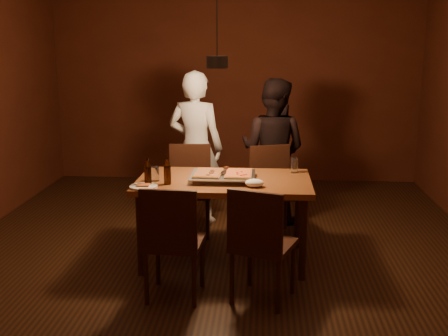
# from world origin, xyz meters

# --- Properties ---
(room_shell) EXTENTS (6.00, 6.00, 6.00)m
(room_shell) POSITION_xyz_m (0.00, 0.00, 1.40)
(room_shell) COLOR #3B2110
(room_shell) RESTS_ON ground
(dining_table) EXTENTS (1.50, 0.90, 0.75)m
(dining_table) POSITION_xyz_m (0.06, -0.02, 0.68)
(dining_table) COLOR brown
(dining_table) RESTS_ON floor
(chair_far_left) EXTENTS (0.45, 0.45, 0.49)m
(chair_far_left) POSITION_xyz_m (-0.34, 0.74, 0.54)
(chair_far_left) COLOR #38190F
(chair_far_left) RESTS_ON floor
(chair_far_right) EXTENTS (0.53, 0.53, 0.49)m
(chair_far_right) POSITION_xyz_m (0.50, 0.74, 0.54)
(chair_far_right) COLOR #38190F
(chair_far_right) RESTS_ON floor
(chair_near_left) EXTENTS (0.44, 0.44, 0.49)m
(chair_near_left) POSITION_xyz_m (-0.27, -0.84, 0.54)
(chair_near_left) COLOR #38190F
(chair_near_left) RESTS_ON floor
(chair_near_right) EXTENTS (0.54, 0.54, 0.49)m
(chair_near_right) POSITION_xyz_m (0.38, -0.84, 0.54)
(chair_near_right) COLOR #38190F
(chair_near_right) RESTS_ON floor
(pizza_tray) EXTENTS (0.56, 0.46, 0.05)m
(pizza_tray) POSITION_xyz_m (0.05, -0.05, 0.77)
(pizza_tray) COLOR silver
(pizza_tray) RESTS_ON dining_table
(pizza_meat) EXTENTS (0.25, 0.38, 0.02)m
(pizza_meat) POSITION_xyz_m (-0.07, -0.03, 0.81)
(pizza_meat) COLOR maroon
(pizza_meat) RESTS_ON pizza_tray
(pizza_cheese) EXTENTS (0.23, 0.36, 0.02)m
(pizza_cheese) POSITION_xyz_m (0.19, -0.03, 0.81)
(pizza_cheese) COLOR gold
(pizza_cheese) RESTS_ON pizza_tray
(spatula) EXTENTS (0.14, 0.25, 0.04)m
(spatula) POSITION_xyz_m (0.04, -0.02, 0.81)
(spatula) COLOR silver
(spatula) RESTS_ON pizza_tray
(beer_bottle_a) EXTENTS (0.06, 0.06, 0.23)m
(beer_bottle_a) POSITION_xyz_m (-0.55, -0.28, 0.87)
(beer_bottle_a) COLOR black
(beer_bottle_a) RESTS_ON dining_table
(beer_bottle_b) EXTENTS (0.06, 0.06, 0.23)m
(beer_bottle_b) POSITION_xyz_m (-0.40, -0.23, 0.87)
(beer_bottle_b) COLOR black
(beer_bottle_b) RESTS_ON dining_table
(water_glass_left) EXTENTS (0.08, 0.08, 0.12)m
(water_glass_left) POSITION_xyz_m (-0.53, -0.12, 0.81)
(water_glass_left) COLOR silver
(water_glass_left) RESTS_ON dining_table
(water_glass_right) EXTENTS (0.07, 0.07, 0.13)m
(water_glass_right) POSITION_xyz_m (0.68, 0.27, 0.82)
(water_glass_right) COLOR silver
(water_glass_right) RESTS_ON dining_table
(plate_slice) EXTENTS (0.23, 0.23, 0.03)m
(plate_slice) POSITION_xyz_m (-0.58, -0.35, 0.76)
(plate_slice) COLOR white
(plate_slice) RESTS_ON dining_table
(napkin) EXTENTS (0.16, 0.12, 0.07)m
(napkin) POSITION_xyz_m (0.33, -0.26, 0.78)
(napkin) COLOR white
(napkin) RESTS_ON dining_table
(diner_white) EXTENTS (0.67, 0.51, 1.63)m
(diner_white) POSITION_xyz_m (-0.32, 1.08, 0.81)
(diner_white) COLOR white
(diner_white) RESTS_ON floor
(diner_dark) EXTENTS (0.92, 0.83, 1.54)m
(diner_dark) POSITION_xyz_m (0.50, 1.24, 0.77)
(diner_dark) COLOR black
(diner_dark) RESTS_ON floor
(pendant_lamp) EXTENTS (0.18, 0.18, 1.10)m
(pendant_lamp) POSITION_xyz_m (0.00, 0.00, 1.76)
(pendant_lamp) COLOR black
(pendant_lamp) RESTS_ON ceiling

